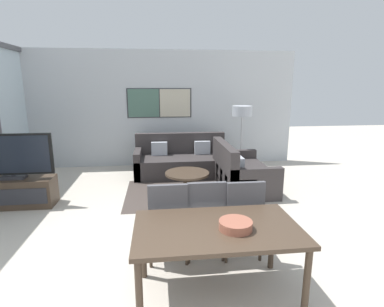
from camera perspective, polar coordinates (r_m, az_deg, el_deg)
wall_back at (r=7.47m, az=-7.08°, el=8.42°), size 6.97×0.09×2.80m
area_rug at (r=5.67m, az=-0.91°, el=-7.47°), size 2.27×1.67×0.01m
tv_console at (r=5.80m, az=-30.49°, el=-6.41°), size 1.22×0.45×0.48m
television at (r=5.64m, az=-31.20°, el=-0.48°), size 1.29×0.20×0.75m
sofa_main at (r=6.80m, az=-2.02°, el=-1.54°), size 2.07×0.94×0.89m
sofa_side at (r=5.93m, az=9.00°, el=-3.89°), size 0.94×1.59×0.89m
coffee_table at (r=5.58m, az=-0.92°, el=-4.59°), size 0.82×0.82×0.40m
dining_table at (r=2.84m, az=4.77°, el=-15.06°), size 1.51×0.89×0.73m
dining_chair_left at (r=3.44m, az=-4.62°, el=-12.11°), size 0.46×0.46×0.96m
dining_chair_centre at (r=3.50m, az=2.46°, el=-11.61°), size 0.46×0.46×0.96m
dining_chair_right at (r=3.55m, az=9.47°, el=-11.40°), size 0.46×0.46×0.96m
fruit_bowl at (r=2.76m, az=8.31°, el=-13.24°), size 0.30×0.30×0.08m
floor_lamp at (r=6.68m, az=9.52°, el=7.30°), size 0.43×0.43×1.54m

